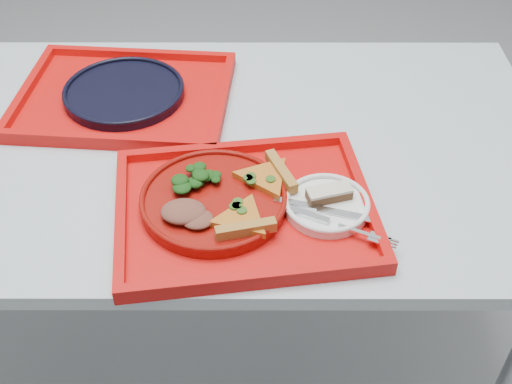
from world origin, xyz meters
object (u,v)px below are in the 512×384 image
at_px(tray_main, 245,212).
at_px(tray_far, 125,99).
at_px(dinner_plate, 214,202).
at_px(dessert_bar, 329,194).
at_px(navy_plate, 124,93).

distance_m(tray_main, tray_far, 0.44).
distance_m(dinner_plate, dessert_bar, 0.20).
relative_size(dinner_plate, dessert_bar, 3.07).
bearing_deg(tray_main, tray_far, 119.18).
bearing_deg(tray_far, navy_plate, 0.00).
height_order(tray_main, dinner_plate, dinner_plate).
bearing_deg(navy_plate, tray_main, -53.02).
relative_size(dinner_plate, navy_plate, 1.00).
xyz_separation_m(tray_main, tray_far, (-0.27, 0.35, 0.00)).
relative_size(tray_far, dessert_bar, 5.32).
xyz_separation_m(tray_main, dinner_plate, (-0.06, 0.01, 0.02)).
height_order(navy_plate, dessert_bar, dessert_bar).
xyz_separation_m(tray_far, dessert_bar, (0.42, -0.34, 0.03)).
bearing_deg(tray_main, dessert_bar, -2.54).
distance_m(dinner_plate, navy_plate, 0.40).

